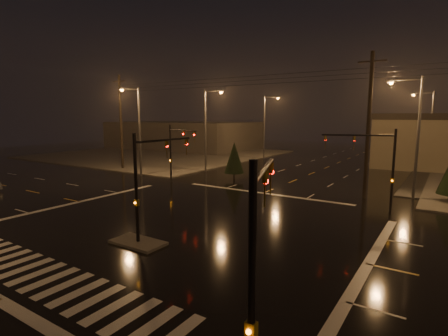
{
  "coord_description": "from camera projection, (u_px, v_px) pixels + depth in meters",
  "views": [
    {
      "loc": [
        13.8,
        -16.64,
        6.86
      ],
      "look_at": [
        -0.35,
        5.07,
        3.0
      ],
      "focal_mm": 28.0,
      "sensor_mm": 36.0,
      "label": 1
    }
  ],
  "objects": [
    {
      "name": "median_island",
      "position": [
        138.0,
        242.0,
        18.92
      ],
      "size": [
        3.0,
        1.6,
        0.15
      ],
      "primitive_type": "cube",
      "color": "#4D4B45",
      "rests_on": "ground"
    },
    {
      "name": "signal_mast_ne",
      "position": [
        378.0,
        159.0,
        24.96
      ],
      "size": [
        4.84,
        1.86,
        6.0
      ],
      "color": "black",
      "rests_on": "ground"
    },
    {
      "name": "sidewalk_nw",
      "position": [
        162.0,
        154.0,
        63.3
      ],
      "size": [
        36.0,
        36.0,
        0.12
      ],
      "primitive_type": "cube",
      "color": "#4D4B45",
      "rests_on": "ground"
    },
    {
      "name": "stop_bar_far",
      "position": [
        263.0,
        193.0,
        31.36
      ],
      "size": [
        16.0,
        0.5,
        0.01
      ],
      "primitive_type": "cube",
      "color": "beige",
      "rests_on": "ground"
    },
    {
      "name": "utility_pole_0",
      "position": [
        121.0,
        122.0,
        44.82
      ],
      "size": [
        2.2,
        0.32,
        12.0
      ],
      "color": "black",
      "rests_on": "ground"
    },
    {
      "name": "streetlight_3",
      "position": [
        414.0,
        129.0,
        28.62
      ],
      "size": [
        2.77,
        0.32,
        10.0
      ],
      "color": "#38383A",
      "rests_on": "ground"
    },
    {
      "name": "ground",
      "position": [
        185.0,
        225.0,
        22.25
      ],
      "size": [
        140.0,
        140.0,
        0.0
      ],
      "primitive_type": "plane",
      "color": "black",
      "rests_on": "ground"
    },
    {
      "name": "streetlight_2",
      "position": [
        266.0,
        123.0,
        55.61
      ],
      "size": [
        2.77,
        0.32,
        10.0
      ],
      "color": "#38383A",
      "rests_on": "ground"
    },
    {
      "name": "streetlight_4",
      "position": [
        429.0,
        124.0,
        45.19
      ],
      "size": [
        2.77,
        0.32,
        10.0
      ],
      "color": "#38383A",
      "rests_on": "ground"
    },
    {
      "name": "streetlight_1",
      "position": [
        207.0,
        125.0,
        42.35
      ],
      "size": [
        2.77,
        0.32,
        10.0
      ],
      "color": "#38383A",
      "rests_on": "ground"
    },
    {
      "name": "commercial_block",
      "position": [
        183.0,
        135.0,
        75.54
      ],
      "size": [
        30.0,
        18.0,
        5.6
      ],
      "primitive_type": "cube",
      "color": "#3D3935",
      "rests_on": "ground"
    },
    {
      "name": "signal_mast_nw",
      "position": [
        175.0,
        147.0,
        35.22
      ],
      "size": [
        4.84,
        1.86,
        6.0
      ],
      "color": "black",
      "rests_on": "ground"
    },
    {
      "name": "utility_pole_1",
      "position": [
        368.0,
        125.0,
        28.63
      ],
      "size": [
        2.2,
        0.32,
        12.0
      ],
      "color": "black",
      "rests_on": "ground"
    },
    {
      "name": "crosswalk",
      "position": [
        50.0,
        279.0,
        14.79
      ],
      "size": [
        15.0,
        2.6,
        0.01
      ],
      "primitive_type": "cube",
      "color": "beige",
      "rests_on": "ground"
    },
    {
      "name": "streetlight_5",
      "position": [
        137.0,
        126.0,
        39.3
      ],
      "size": [
        0.32,
        2.77,
        10.0
      ],
      "color": "#38383A",
      "rests_on": "ground"
    },
    {
      "name": "signal_mast_median",
      "position": [
        148.0,
        173.0,
        19.15
      ],
      "size": [
        0.25,
        4.59,
        6.0
      ],
      "color": "black",
      "rests_on": "ground"
    },
    {
      "name": "signal_mast_se",
      "position": [
        257.0,
        253.0,
        8.1
      ],
      "size": [
        1.55,
        3.87,
        6.0
      ],
      "color": "black",
      "rests_on": "ground"
    },
    {
      "name": "conifer_3",
      "position": [
        234.0,
        158.0,
        37.92
      ],
      "size": [
        2.17,
        2.17,
        4.1
      ],
      "color": "black",
      "rests_on": "ground"
    }
  ]
}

